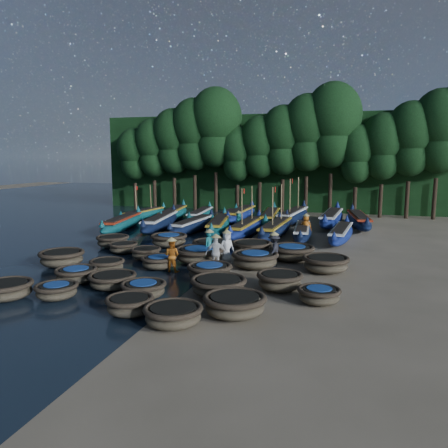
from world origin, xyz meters
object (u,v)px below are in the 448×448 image
(coracle_13, at_px, (210,271))
(long_boat_7, at_px, (302,232))
(long_boat_4, at_px, (219,225))
(fisherman_5, at_px, (239,221))
(long_boat_5, at_px, (246,228))
(fisherman_1, at_px, (210,244))
(coracle_21, at_px, (169,240))
(fisherman_0, at_px, (227,246))
(long_boat_14, at_px, (270,217))
(coracle_4, at_px, (235,304))
(coracle_20, at_px, (113,241))
(fisherman_3, at_px, (274,249))
(coracle_18, at_px, (255,259))
(coracle_2, at_px, (130,305))
(coracle_9, at_px, (319,295))
(coracle_8, at_px, (218,286))
(long_boat_12, at_px, (225,217))
(coracle_3, at_px, (173,315))
(long_boat_17, at_px, (359,220))
(coracle_16, at_px, (146,253))
(fisherman_6, at_px, (306,226))
(long_boat_6, at_px, (276,229))
(fisherman_2, at_px, (172,254))
(coracle_23, at_px, (251,247))
(coracle_24, at_px, (292,252))
(long_boat_1, at_px, (122,223))
(coracle_10, at_px, (62,258))
(long_boat_15, at_px, (293,216))
(coracle_17, at_px, (199,254))
(long_boat_8, at_px, (341,233))
(long_boat_3, at_px, (193,225))
(long_boat_9, at_px, (144,214))
(coracle_11, at_px, (107,265))
(long_boat_13, at_px, (241,214))
(coracle_14, at_px, (280,280))
(long_boat_11, at_px, (200,215))
(coracle_1, at_px, (57,290))
(long_boat_10, at_px, (173,214))
(coracle_6, at_px, (113,280))
(coracle_15, at_px, (123,247))
(coracle_7, at_px, (143,289))
(fisherman_4, at_px, (216,252))
(long_boat_2, at_px, (160,222))
(coracle_12, at_px, (159,262))

(coracle_13, bearing_deg, long_boat_7, 75.58)
(long_boat_4, height_order, fisherman_5, fisherman_5)
(long_boat_5, bearing_deg, fisherman_1, -88.52)
(coracle_21, height_order, fisherman_0, fisherman_0)
(long_boat_7, xyz_separation_m, long_boat_14, (-3.31, 5.97, 0.08))
(coracle_4, distance_m, coracle_20, 14.10)
(coracle_4, height_order, fisherman_0, fisherman_0)
(fisherman_3, bearing_deg, coracle_18, -45.94)
(coracle_2, xyz_separation_m, coracle_9, (6.47, 3.13, -0.02))
(coracle_8, distance_m, long_boat_12, 20.01)
(coracle_3, distance_m, coracle_13, 5.61)
(long_boat_17, bearing_deg, coracle_18, -116.25)
(coracle_16, distance_m, fisherman_6, 11.91)
(long_boat_6, distance_m, fisherman_1, 8.66)
(fisherman_2, bearing_deg, coracle_23, -117.29)
(coracle_24, relative_size, long_boat_7, 0.34)
(long_boat_1, relative_size, long_boat_14, 0.97)
(coracle_10, distance_m, coracle_13, 8.16)
(long_boat_15, bearing_deg, long_boat_14, -141.38)
(coracle_4, height_order, coracle_17, coracle_17)
(long_boat_4, height_order, long_boat_6, long_boat_6)
(long_boat_8, relative_size, fisherman_0, 4.01)
(long_boat_3, relative_size, long_boat_9, 1.12)
(coracle_11, relative_size, long_boat_1, 0.24)
(coracle_4, relative_size, coracle_18, 1.01)
(long_boat_7, bearing_deg, long_boat_13, 126.51)
(coracle_10, distance_m, coracle_14, 11.54)
(long_boat_8, height_order, long_boat_14, long_boat_14)
(long_boat_11, height_order, long_boat_15, long_boat_15)
(coracle_1, height_order, long_boat_4, long_boat_4)
(long_boat_13, bearing_deg, long_boat_15, -0.92)
(coracle_3, xyz_separation_m, coracle_24, (2.63, 10.60, 0.06))
(coracle_8, relative_size, fisherman_1, 1.37)
(long_boat_8, bearing_deg, coracle_20, -150.46)
(long_boat_10, height_order, fisherman_1, fisherman_1)
(coracle_9, bearing_deg, fisherman_3, 116.65)
(long_boat_11, xyz_separation_m, fisherman_1, (5.51, -14.39, 0.42))
(coracle_6, xyz_separation_m, fisherman_2, (1.37, 3.33, 0.49))
(coracle_15, relative_size, long_boat_4, 0.20)
(coracle_1, distance_m, long_boat_15, 23.96)
(coracle_21, bearing_deg, coracle_2, -73.57)
(coracle_7, relative_size, coracle_8, 0.75)
(coracle_21, bearing_deg, fisherman_4, -45.44)
(long_boat_2, bearing_deg, coracle_4, -66.36)
(long_boat_1, distance_m, long_boat_4, 7.61)
(coracle_12, distance_m, fisherman_5, 12.21)
(coracle_9, relative_size, coracle_21, 0.84)
(coracle_8, height_order, coracle_24, coracle_24)
(long_boat_11, xyz_separation_m, long_boat_12, (2.53, -0.69, -0.01))
(fisherman_3, bearing_deg, long_boat_13, -153.15)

